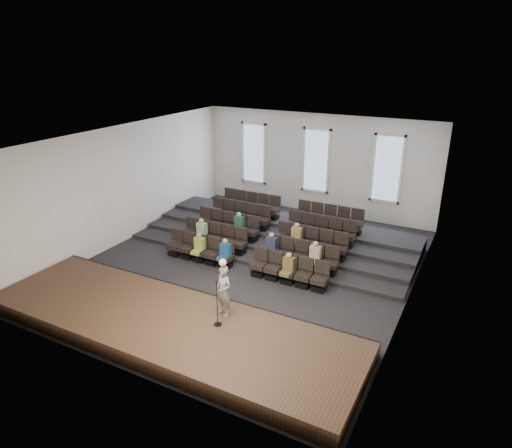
% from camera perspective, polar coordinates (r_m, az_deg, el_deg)
% --- Properties ---
extents(ground, '(14.00, 14.00, 0.00)m').
position_cam_1_polar(ground, '(17.94, -0.85, -5.14)').
color(ground, black).
rests_on(ground, ground).
extents(ceiling, '(12.00, 14.00, 0.02)m').
position_cam_1_polar(ceiling, '(16.33, -0.95, 10.79)').
color(ceiling, white).
rests_on(ceiling, ground).
extents(wall_back, '(12.00, 0.04, 5.00)m').
position_cam_1_polar(wall_back, '(23.12, 7.55, 7.42)').
color(wall_back, silver).
rests_on(wall_back, ground).
extents(wall_front, '(12.00, 0.04, 5.00)m').
position_cam_1_polar(wall_front, '(11.82, -17.61, -7.52)').
color(wall_front, silver).
rests_on(wall_front, ground).
extents(wall_left, '(0.04, 14.00, 5.00)m').
position_cam_1_polar(wall_left, '(20.43, -15.94, 4.91)').
color(wall_left, silver).
rests_on(wall_left, ground).
extents(wall_right, '(0.04, 14.00, 5.00)m').
position_cam_1_polar(wall_right, '(15.20, 19.43, -1.16)').
color(wall_right, silver).
rests_on(wall_right, ground).
extents(stage, '(11.80, 3.60, 0.50)m').
position_cam_1_polar(stage, '(14.16, -11.04, -12.32)').
color(stage, '#40291B').
rests_on(stage, ground).
extents(stage_lip, '(11.80, 0.06, 0.52)m').
position_cam_1_polar(stage_lip, '(15.34, -6.91, -9.19)').
color(stage_lip, black).
rests_on(stage_lip, ground).
extents(risers, '(11.80, 4.80, 0.60)m').
position_cam_1_polar(risers, '(20.44, 3.41, -1.13)').
color(risers, black).
rests_on(risers, ground).
extents(seating_rows, '(6.80, 4.70, 1.67)m').
position_cam_1_polar(seating_rows, '(18.90, 1.38, -1.44)').
color(seating_rows, black).
rests_on(seating_rows, ground).
extents(windows, '(8.44, 0.10, 3.24)m').
position_cam_1_polar(windows, '(23.01, 7.52, 7.87)').
color(windows, white).
rests_on(windows, wall_back).
extents(audience, '(5.45, 2.64, 1.10)m').
position_cam_1_polar(audience, '(17.85, -0.37, -2.40)').
color(audience, '#8FA843').
rests_on(audience, seating_rows).
extents(speaker, '(0.66, 0.53, 1.58)m').
position_cam_1_polar(speaker, '(13.57, -4.07, -8.36)').
color(speaker, slate).
rests_on(speaker, stage).
extents(mic_stand, '(0.24, 0.24, 1.44)m').
position_cam_1_polar(mic_stand, '(13.30, -4.85, -10.89)').
color(mic_stand, black).
rests_on(mic_stand, stage).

